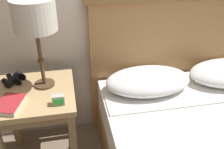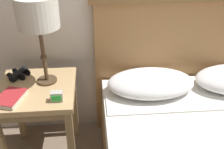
{
  "view_description": "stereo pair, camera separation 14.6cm",
  "coord_description": "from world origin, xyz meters",
  "px_view_note": "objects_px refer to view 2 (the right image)",
  "views": [
    {
      "loc": [
        -0.48,
        -0.69,
        1.52
      ],
      "look_at": [
        -0.22,
        0.68,
        0.71
      ],
      "focal_mm": 42.0,
      "sensor_mm": 36.0,
      "label": 1
    },
    {
      "loc": [
        -0.33,
        -0.71,
        1.52
      ],
      "look_at": [
        -0.22,
        0.68,
        0.71
      ],
      "focal_mm": 42.0,
      "sensor_mm": 36.0,
      "label": 2
    }
  ],
  "objects_px": {
    "binoculars_pair": "(19,74)",
    "alarm_clock": "(57,96)",
    "table_lamp": "(38,15)",
    "book_on_nightstand": "(10,98)",
    "nightstand": "(38,99)"
  },
  "relations": [
    {
      "from": "book_on_nightstand",
      "to": "binoculars_pair",
      "type": "distance_m",
      "value": 0.27
    },
    {
      "from": "table_lamp",
      "to": "binoculars_pair",
      "type": "distance_m",
      "value": 0.48
    },
    {
      "from": "table_lamp",
      "to": "book_on_nightstand",
      "type": "relative_size",
      "value": 2.52
    },
    {
      "from": "book_on_nightstand",
      "to": "table_lamp",
      "type": "bearing_deg",
      "value": 46.13
    },
    {
      "from": "table_lamp",
      "to": "binoculars_pair",
      "type": "height_order",
      "value": "table_lamp"
    },
    {
      "from": "book_on_nightstand",
      "to": "alarm_clock",
      "type": "bearing_deg",
      "value": -5.86
    },
    {
      "from": "alarm_clock",
      "to": "table_lamp",
      "type": "bearing_deg",
      "value": 111.28
    },
    {
      "from": "nightstand",
      "to": "table_lamp",
      "type": "xyz_separation_m",
      "value": [
        0.06,
        0.07,
        0.54
      ]
    },
    {
      "from": "nightstand",
      "to": "alarm_clock",
      "type": "height_order",
      "value": "alarm_clock"
    },
    {
      "from": "book_on_nightstand",
      "to": "binoculars_pair",
      "type": "height_order",
      "value": "binoculars_pair"
    },
    {
      "from": "table_lamp",
      "to": "binoculars_pair",
      "type": "xyz_separation_m",
      "value": [
        -0.2,
        0.08,
        -0.43
      ]
    },
    {
      "from": "table_lamp",
      "to": "alarm_clock",
      "type": "xyz_separation_m",
      "value": [
        0.09,
        -0.23,
        -0.42
      ]
    },
    {
      "from": "nightstand",
      "to": "binoculars_pair",
      "type": "bearing_deg",
      "value": 133.13
    },
    {
      "from": "binoculars_pair",
      "to": "alarm_clock",
      "type": "distance_m",
      "value": 0.42
    },
    {
      "from": "binoculars_pair",
      "to": "nightstand",
      "type": "bearing_deg",
      "value": -46.87
    }
  ]
}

